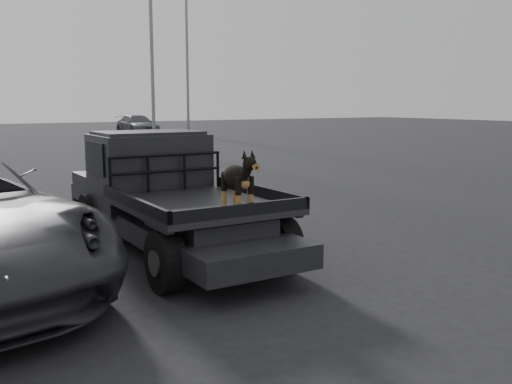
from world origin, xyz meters
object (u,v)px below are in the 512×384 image
dog (237,181)px  floodlight_mid (151,8)px  floodlight_far (186,9)px  distant_car_b (137,125)px  flatbed_ute (173,222)px

dog → floodlight_mid: floodlight_mid is taller
floodlight_mid → floodlight_far: bearing=55.6°
distant_car_b → floodlight_far: size_ratio=0.30×
dog → distant_car_b: dog is taller
floodlight_far → dog: bearing=-113.6°
dog → distant_car_b: 34.11m
flatbed_ute → distant_car_b: 32.46m
dog → floodlight_far: bearing=66.4°
floodlight_far → distant_car_b: bearing=158.3°
floodlight_mid → floodlight_far: (6.03, 8.82, 1.58)m
flatbed_ute → dog: (0.12, -1.78, 0.83)m
dog → floodlight_mid: size_ratio=0.06×
flatbed_ute → floodlight_far: size_ratio=0.34×
distant_car_b → dog: bearing=-108.3°
flatbed_ute → distant_car_b: distant_car_b is taller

